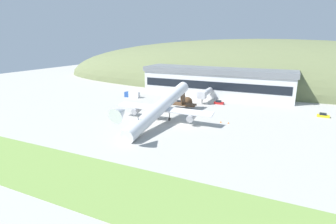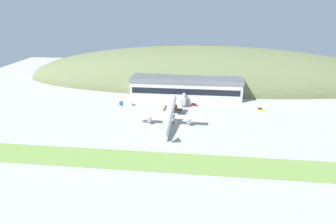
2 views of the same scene
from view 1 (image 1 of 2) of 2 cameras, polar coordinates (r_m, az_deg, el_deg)
The scene contains 12 objects.
ground_plane at distance 85.01m, azimuth 3.20°, elevation -2.91°, with size 365.27×365.27×0.00m, color #ADAAA3.
grass_strip_foreground at distance 53.20m, azimuth -13.51°, elevation -15.22°, with size 328.74×16.83×0.08m, color #759947.
hill_backdrop at distance 174.21m, azimuth 18.16°, elevation 5.90°, with size 285.48×89.15×54.41m, color #667047.
terminal_building at distance 133.09m, azimuth 10.66°, elevation 6.97°, with size 72.57×20.77×13.50m.
jetway_0 at distance 117.01m, azimuth 8.12°, elevation 4.11°, with size 3.38×14.20×5.43m.
cargo_airplane at distance 87.23m, azimuth -1.32°, elevation 1.05°, with size 34.32×51.17×12.66m.
service_car_0 at distance 114.73m, azimuth 10.99°, elevation 2.05°, with size 4.18×2.01×1.61m.
service_car_1 at distance 108.85m, azimuth 30.70°, elevation -0.64°, with size 4.03×1.93×1.47m.
service_car_2 at distance 113.16m, azimuth 2.46°, elevation 2.11°, with size 3.97×1.81×1.46m.
fuel_truck at distance 126.69m, azimuth -7.77°, elevation 3.78°, with size 7.62×2.37×2.82m.
traffic_cone_0 at distance 89.39m, azimuth 11.44°, elevation -2.08°, with size 0.52×0.52×0.58m.
traffic_cone_1 at distance 88.90m, azimuth 13.04°, elevation -2.27°, with size 0.52×0.52×0.58m.
Camera 1 is at (29.51, -75.07, 26.87)m, focal length 28.00 mm.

